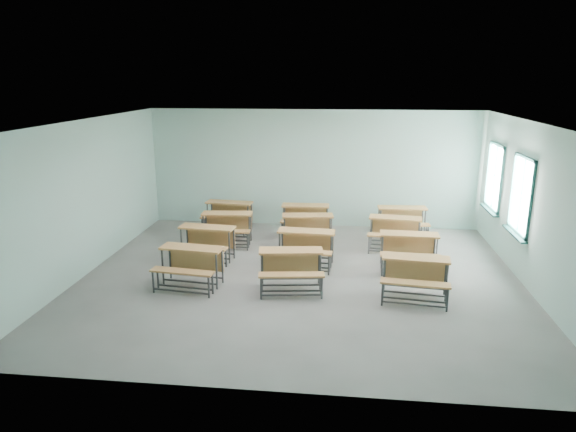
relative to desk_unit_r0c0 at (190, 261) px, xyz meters
name	(u,v)px	position (x,y,z in m)	size (l,w,h in m)	color
room	(304,203)	(2.20, 0.67, 1.08)	(9.04, 8.04, 3.24)	gray
desk_unit_r0c0	(190,261)	(0.00, 0.00, 0.00)	(1.33, 0.97, 0.78)	#AD753E
desk_unit_r0c1	(291,264)	(2.00, 0.06, 0.00)	(1.34, 0.99, 0.78)	#AD753E
desk_unit_r0c2	(415,272)	(4.35, -0.09, 0.00)	(1.33, 0.97, 0.78)	#AD753E
desk_unit_r1c0	(206,239)	(-0.08, 1.45, 0.00)	(1.32, 0.96, 0.78)	#AD753E
desk_unit_r1c1	(305,243)	(2.18, 1.39, 0.00)	(1.30, 0.92, 0.78)	#AD753E
desk_unit_r1c2	(409,246)	(4.41, 1.42, 0.00)	(1.27, 0.88, 0.78)	#AD753E
desk_unit_r2c0	(227,224)	(0.12, 2.68, 0.00)	(1.30, 0.92, 0.78)	#AD753E
desk_unit_r2c1	(308,226)	(2.13, 2.71, 0.00)	(1.34, 0.98, 0.78)	#AD753E
desk_unit_r2c2	(395,228)	(4.22, 2.74, 0.00)	(1.33, 0.98, 0.78)	#AD753E
desk_unit_r3c0	(228,212)	(-0.10, 3.83, 0.00)	(1.32, 0.95, 0.78)	#AD753E
desk_unit_r3c1	(305,215)	(1.99, 3.73, 0.00)	(1.27, 0.87, 0.78)	#AD753E
desk_unit_r3c2	(402,218)	(4.51, 3.76, 0.00)	(1.29, 0.91, 0.78)	#AD753E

